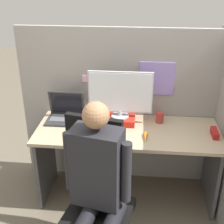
{
  "coord_description": "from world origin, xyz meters",
  "views": [
    {
      "loc": [
        0.09,
        -2.14,
        2.12
      ],
      "look_at": [
        -0.13,
        0.16,
        1.0
      ],
      "focal_mm": 50.0,
      "sensor_mm": 36.0,
      "label": 1
    }
  ],
  "objects_px": {
    "monitor": "(120,94)",
    "carrot_toy": "(146,137)",
    "office_chair": "(97,192)",
    "coffee_mug": "(160,117)",
    "laptop": "(66,115)",
    "stapler": "(215,133)",
    "paper_box": "(120,119)",
    "person": "(98,184)"
  },
  "relations": [
    {
      "from": "stapler",
      "to": "coffee_mug",
      "type": "height_order",
      "value": "coffee_mug"
    },
    {
      "from": "monitor",
      "to": "carrot_toy",
      "type": "xyz_separation_m",
      "value": [
        0.24,
        -0.3,
        -0.27
      ]
    },
    {
      "from": "stapler",
      "to": "carrot_toy",
      "type": "distance_m",
      "value": 0.61
    },
    {
      "from": "paper_box",
      "to": "office_chair",
      "type": "relative_size",
      "value": 0.25
    },
    {
      "from": "monitor",
      "to": "stapler",
      "type": "distance_m",
      "value": 0.89
    },
    {
      "from": "office_chair",
      "to": "person",
      "type": "bearing_deg",
      "value": -77.35
    },
    {
      "from": "stapler",
      "to": "office_chair",
      "type": "relative_size",
      "value": 0.14
    },
    {
      "from": "stapler",
      "to": "paper_box",
      "type": "bearing_deg",
      "value": 167.43
    },
    {
      "from": "paper_box",
      "to": "coffee_mug",
      "type": "xyz_separation_m",
      "value": [
        0.37,
        0.03,
        0.02
      ]
    },
    {
      "from": "monitor",
      "to": "carrot_toy",
      "type": "distance_m",
      "value": 0.47
    },
    {
      "from": "paper_box",
      "to": "person",
      "type": "distance_m",
      "value": 0.95
    },
    {
      "from": "laptop",
      "to": "office_chair",
      "type": "xyz_separation_m",
      "value": [
        0.4,
        -0.77,
        -0.25
      ]
    },
    {
      "from": "office_chair",
      "to": "coffee_mug",
      "type": "distance_m",
      "value": 0.97
    },
    {
      "from": "person",
      "to": "office_chair",
      "type": "bearing_deg",
      "value": 102.65
    },
    {
      "from": "carrot_toy",
      "to": "person",
      "type": "relative_size",
      "value": 0.12
    },
    {
      "from": "person",
      "to": "coffee_mug",
      "type": "xyz_separation_m",
      "value": [
        0.45,
        0.97,
        0.04
      ]
    },
    {
      "from": "stapler",
      "to": "office_chair",
      "type": "xyz_separation_m",
      "value": [
        -0.95,
        -0.59,
        -0.22
      ]
    },
    {
      "from": "carrot_toy",
      "to": "office_chair",
      "type": "height_order",
      "value": "office_chair"
    },
    {
      "from": "stapler",
      "to": "carrot_toy",
      "type": "height_order",
      "value": "stapler"
    },
    {
      "from": "laptop",
      "to": "coffee_mug",
      "type": "height_order",
      "value": "laptop"
    },
    {
      "from": "monitor",
      "to": "office_chair",
      "type": "bearing_deg",
      "value": -98.55
    },
    {
      "from": "monitor",
      "to": "office_chair",
      "type": "height_order",
      "value": "monitor"
    },
    {
      "from": "monitor",
      "to": "person",
      "type": "xyz_separation_m",
      "value": [
        -0.08,
        -0.95,
        -0.27
      ]
    },
    {
      "from": "carrot_toy",
      "to": "coffee_mug",
      "type": "xyz_separation_m",
      "value": [
        0.13,
        0.32,
        0.03
      ]
    },
    {
      "from": "monitor",
      "to": "person",
      "type": "bearing_deg",
      "value": -94.73
    },
    {
      "from": "paper_box",
      "to": "stapler",
      "type": "height_order",
      "value": "paper_box"
    },
    {
      "from": "person",
      "to": "monitor",
      "type": "bearing_deg",
      "value": 85.27
    },
    {
      "from": "paper_box",
      "to": "coffee_mug",
      "type": "height_order",
      "value": "coffee_mug"
    },
    {
      "from": "monitor",
      "to": "carrot_toy",
      "type": "relative_size",
      "value": 3.64
    },
    {
      "from": "stapler",
      "to": "coffee_mug",
      "type": "xyz_separation_m",
      "value": [
        -0.46,
        0.21,
        0.02
      ]
    },
    {
      "from": "office_chair",
      "to": "stapler",
      "type": "bearing_deg",
      "value": 31.72
    },
    {
      "from": "laptop",
      "to": "person",
      "type": "height_order",
      "value": "person"
    },
    {
      "from": "paper_box",
      "to": "laptop",
      "type": "distance_m",
      "value": 0.52
    },
    {
      "from": "person",
      "to": "laptop",
      "type": "bearing_deg",
      "value": 115.03
    },
    {
      "from": "paper_box",
      "to": "office_chair",
      "type": "height_order",
      "value": "office_chair"
    },
    {
      "from": "monitor",
      "to": "coffee_mug",
      "type": "relative_size",
      "value": 5.57
    },
    {
      "from": "coffee_mug",
      "to": "stapler",
      "type": "bearing_deg",
      "value": -24.71
    },
    {
      "from": "laptop",
      "to": "carrot_toy",
      "type": "height_order",
      "value": "laptop"
    },
    {
      "from": "stapler",
      "to": "person",
      "type": "height_order",
      "value": "person"
    },
    {
      "from": "carrot_toy",
      "to": "coffee_mug",
      "type": "relative_size",
      "value": 1.53
    },
    {
      "from": "paper_box",
      "to": "person",
      "type": "bearing_deg",
      "value": -94.74
    },
    {
      "from": "laptop",
      "to": "carrot_toy",
      "type": "distance_m",
      "value": 0.82
    }
  ]
}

